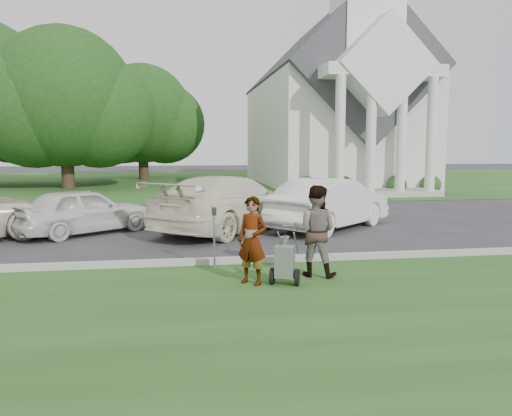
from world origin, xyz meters
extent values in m
plane|color=#333335|center=(0.00, 0.00, 0.00)|extent=(120.00, 120.00, 0.00)
cube|color=#244C1A|center=(0.00, -3.00, 0.01)|extent=(80.00, 7.00, 0.01)
cube|color=#244C1A|center=(0.00, 27.00, 0.01)|extent=(80.00, 30.00, 0.01)
cube|color=#9E9E93|center=(0.00, 0.55, 0.07)|extent=(80.00, 0.18, 0.15)
cube|color=white|center=(9.00, 24.00, 3.50)|extent=(9.00, 16.00, 7.00)
cube|color=#38383D|center=(9.00, 24.00, 7.00)|extent=(9.19, 17.00, 9.19)
cube|color=#9E9E93|center=(9.00, 14.80, 0.15)|extent=(6.20, 2.60, 0.30)
cylinder|color=white|center=(6.60, 13.80, 3.00)|extent=(0.50, 0.50, 6.00)
cylinder|color=white|center=(8.20, 13.80, 3.00)|extent=(0.50, 0.50, 6.00)
cylinder|color=white|center=(9.80, 13.80, 3.00)|extent=(0.50, 0.50, 6.00)
cylinder|color=white|center=(11.40, 13.80, 3.00)|extent=(0.50, 0.50, 6.00)
cube|color=white|center=(9.00, 14.60, 6.30)|extent=(6.20, 2.00, 0.60)
cube|color=white|center=(9.00, 14.60, 6.60)|extent=(5.09, 2.20, 5.09)
sphere|color=#1E4C19|center=(5.50, 15.70, 0.45)|extent=(1.10, 1.10, 1.10)
sphere|color=#1E4C19|center=(7.50, 15.70, 0.45)|extent=(1.10, 1.10, 1.10)
sphere|color=#1E4C19|center=(10.50, 15.70, 0.45)|extent=(1.10, 1.10, 1.10)
sphere|color=#1E4C19|center=(12.50, 15.70, 0.45)|extent=(1.10, 1.10, 1.10)
cylinder|color=#332316|center=(-8.00, 22.00, 1.60)|extent=(0.76, 0.76, 3.20)
sphere|color=#204013|center=(-8.00, 22.00, 5.51)|extent=(8.40, 8.40, 8.40)
sphere|color=#204013|center=(-6.11, 22.30, 4.67)|extent=(6.89, 6.89, 6.89)
sphere|color=#204013|center=(-9.68, 21.70, 4.88)|extent=(7.22, 7.22, 7.22)
sphere|color=#204013|center=(-11.93, 25.30, 5.21)|extent=(7.54, 7.54, 7.54)
cylinder|color=#332316|center=(-4.00, 30.00, 1.50)|extent=(0.76, 0.76, 3.00)
sphere|color=#204013|center=(-4.00, 30.00, 5.09)|extent=(7.60, 7.60, 7.60)
sphere|color=#204013|center=(-2.29, 30.30, 4.33)|extent=(6.23, 6.23, 6.23)
sphere|color=#204013|center=(-5.52, 29.70, 4.52)|extent=(6.54, 6.54, 6.54)
cylinder|color=black|center=(0.44, -1.18, 0.16)|extent=(0.18, 0.32, 0.31)
cylinder|color=black|center=(0.87, -1.34, 0.16)|extent=(0.18, 0.32, 0.31)
cylinder|color=#2D2D33|center=(0.66, -1.26, 0.16)|extent=(0.50, 0.21, 0.04)
cube|color=#919399|center=(0.66, -1.26, 0.44)|extent=(0.42, 0.38, 0.57)
cone|color=#919399|center=(0.66, -1.26, 0.83)|extent=(0.23, 0.23, 0.17)
cylinder|color=#2D2D33|center=(0.66, -1.26, 0.91)|extent=(0.04, 0.04, 0.06)
cylinder|color=#919399|center=(0.69, -0.74, 0.70)|extent=(0.29, 0.73, 0.55)
cylinder|color=#919399|center=(0.97, -0.84, 0.70)|extent=(0.29, 0.73, 0.55)
cylinder|color=#919399|center=(0.96, -0.44, 0.97)|extent=(0.32, 0.14, 0.03)
imported|color=#999999|center=(0.08, -1.11, 0.81)|extent=(0.70, 0.67, 1.62)
imported|color=#999999|center=(1.38, -0.71, 0.89)|extent=(1.07, 0.98, 1.78)
cylinder|color=#919399|center=(-0.52, 0.25, 0.56)|extent=(0.04, 0.04, 1.13)
cube|color=#2D2D33|center=(-0.52, 0.25, 1.20)|extent=(0.09, 0.07, 0.17)
cylinder|color=#919399|center=(-0.52, 0.25, 1.29)|extent=(0.08, 0.08, 0.03)
imported|color=silver|center=(-4.02, 5.01, 0.68)|extent=(4.12, 3.73, 1.36)
imported|color=#EBE7C8|center=(0.26, 4.95, 0.84)|extent=(5.52, 5.94, 1.68)
imported|color=silver|center=(3.38, 4.80, 0.79)|extent=(4.69, 4.44, 1.58)
camera|label=1|loc=(-1.21, -10.00, 2.52)|focal=35.00mm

